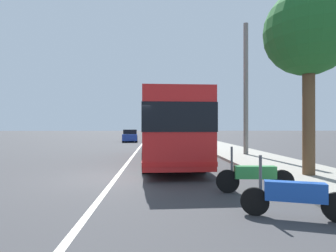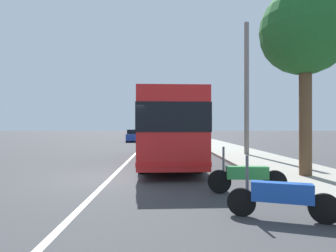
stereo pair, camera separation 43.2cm
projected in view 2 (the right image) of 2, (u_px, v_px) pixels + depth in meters
The scene contains 12 objects.
ground_plane at pixel (112, 177), 9.59m from camera, with size 220.00×220.00×0.00m, color #38383A.
sidewalk_curb at pixel (231, 150), 19.73m from camera, with size 110.00×3.60×0.14m, color gray.
lane_divider_line at pixel (138, 151), 19.59m from camera, with size 110.00×0.16×0.01m, color silver.
coach_bus at pixel (167, 127), 14.07m from camera, with size 11.12×2.76×3.18m.
motorcycle_far_end at pixel (281, 196), 5.22m from camera, with size 0.73×1.99×1.23m.
motorcycle_mid_row at pixel (247, 176), 7.26m from camera, with size 0.31×2.13×1.27m.
car_far_distant at pixel (166, 134), 37.90m from camera, with size 4.77×2.01×1.53m.
car_oncoming at pixel (134, 136), 32.58m from camera, with size 4.40×1.99×1.47m.
car_behind_bus at pixel (165, 132), 59.80m from camera, with size 4.66×1.77×1.48m.
car_ahead_same_lane at pixel (161, 133), 46.46m from camera, with size 4.51×2.01×1.41m.
roadside_tree_near_camera at pixel (305, 32), 9.23m from camera, with size 3.05×3.05×6.67m.
utility_pole at pixel (247, 90), 16.19m from camera, with size 0.28×0.28×8.11m, color slate.
Camera 2 is at (-9.64, -1.83, 1.81)m, focal length 28.69 mm.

